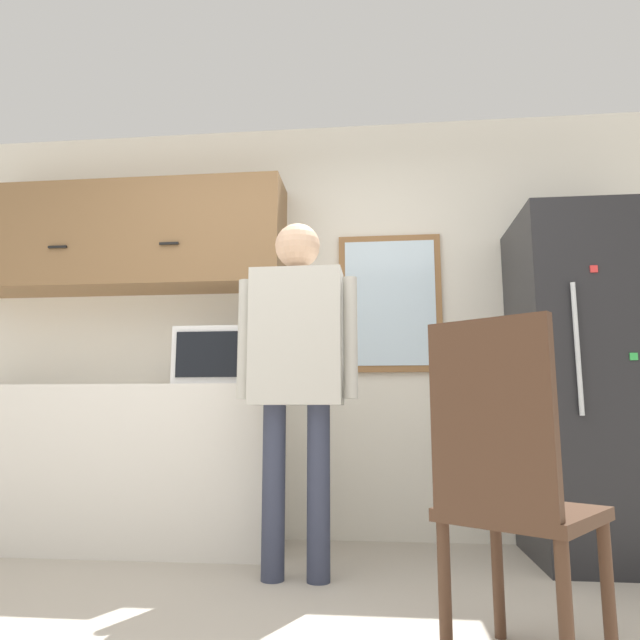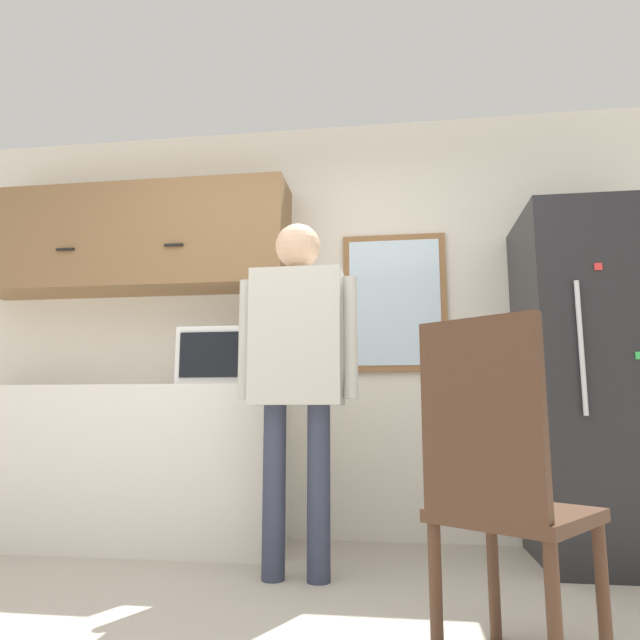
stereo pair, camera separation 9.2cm
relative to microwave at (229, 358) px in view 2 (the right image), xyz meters
The scene contains 8 objects.
back_wall 0.65m from the microwave, 41.75° to the left, with size 6.00×0.06×2.70m.
counter 0.96m from the microwave, behind, with size 2.06×0.59×0.93m.
upper_cabinets 1.10m from the microwave, 165.64° to the left, with size 2.06×0.38×0.69m.
microwave is the anchor object (origin of this frame).
person 0.71m from the microwave, 44.82° to the right, with size 0.60×0.23×1.72m.
refrigerator 2.09m from the microwave, ahead, with size 0.79×0.75×1.87m.
chair 1.98m from the microwave, 47.60° to the right, with size 0.59×0.59×1.06m.
window 1.11m from the microwave, 19.90° to the left, with size 0.65×0.05×0.89m.
Camera 2 is at (0.54, -1.63, 0.77)m, focal length 32.00 mm.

